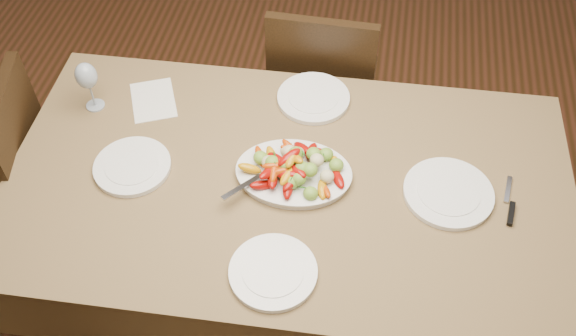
{
  "coord_description": "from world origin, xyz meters",
  "views": [
    {
      "loc": [
        0.01,
        -1.59,
        2.37
      ],
      "look_at": [
        -0.21,
        -0.3,
        0.82
      ],
      "focal_mm": 40.0,
      "sensor_mm": 36.0,
      "label": 1
    }
  ],
  "objects_px": {
    "plate_left": "(132,167)",
    "wine_glass": "(89,85)",
    "plate_near": "(273,272)",
    "dining_table": "(288,245)",
    "serving_platter": "(294,175)",
    "plate_far": "(313,98)",
    "chair_far": "(325,84)",
    "plate_right": "(448,193)"
  },
  "relations": [
    {
      "from": "serving_platter",
      "to": "plate_left",
      "type": "xyz_separation_m",
      "value": [
        -0.53,
        -0.05,
        -0.0
      ]
    },
    {
      "from": "chair_far",
      "to": "wine_glass",
      "type": "height_order",
      "value": "wine_glass"
    },
    {
      "from": "plate_left",
      "to": "plate_far",
      "type": "distance_m",
      "value": 0.68
    },
    {
      "from": "serving_platter",
      "to": "wine_glass",
      "type": "relative_size",
      "value": 1.78
    },
    {
      "from": "serving_platter",
      "to": "plate_far",
      "type": "relative_size",
      "value": 1.39
    },
    {
      "from": "dining_table",
      "to": "plate_left",
      "type": "relative_size",
      "value": 7.28
    },
    {
      "from": "dining_table",
      "to": "chair_far",
      "type": "height_order",
      "value": "chair_far"
    },
    {
      "from": "chair_far",
      "to": "plate_right",
      "type": "bearing_deg",
      "value": 123.57
    },
    {
      "from": "serving_platter",
      "to": "wine_glass",
      "type": "height_order",
      "value": "wine_glass"
    },
    {
      "from": "chair_far",
      "to": "plate_far",
      "type": "xyz_separation_m",
      "value": [
        -0.0,
        -0.4,
        0.29
      ]
    },
    {
      "from": "plate_left",
      "to": "wine_glass",
      "type": "height_order",
      "value": "wine_glass"
    },
    {
      "from": "wine_glass",
      "to": "plate_near",
      "type": "bearing_deg",
      "value": -37.25
    },
    {
      "from": "plate_right",
      "to": "serving_platter",
      "type": "bearing_deg",
      "value": -178.9
    },
    {
      "from": "plate_right",
      "to": "wine_glass",
      "type": "xyz_separation_m",
      "value": [
        -1.25,
        0.2,
        0.09
      ]
    },
    {
      "from": "plate_far",
      "to": "plate_right",
      "type": "bearing_deg",
      "value": -36.53
    },
    {
      "from": "chair_far",
      "to": "wine_glass",
      "type": "bearing_deg",
      "value": 37.57
    },
    {
      "from": "plate_left",
      "to": "plate_near",
      "type": "bearing_deg",
      "value": -30.8
    },
    {
      "from": "plate_left",
      "to": "dining_table",
      "type": "bearing_deg",
      "value": 3.94
    },
    {
      "from": "plate_right",
      "to": "plate_far",
      "type": "relative_size",
      "value": 1.09
    },
    {
      "from": "wine_glass",
      "to": "serving_platter",
      "type": "bearing_deg",
      "value": -15.26
    },
    {
      "from": "plate_left",
      "to": "serving_platter",
      "type": "bearing_deg",
      "value": 5.7
    },
    {
      "from": "serving_platter",
      "to": "plate_near",
      "type": "height_order",
      "value": "serving_platter"
    },
    {
      "from": "chair_far",
      "to": "plate_near",
      "type": "xyz_separation_m",
      "value": [
        -0.01,
        -1.14,
        0.29
      ]
    },
    {
      "from": "chair_far",
      "to": "plate_left",
      "type": "bearing_deg",
      "value": 57.9
    },
    {
      "from": "plate_left",
      "to": "plate_near",
      "type": "distance_m",
      "value": 0.62
    },
    {
      "from": "dining_table",
      "to": "wine_glass",
      "type": "bearing_deg",
      "value": 163.18
    },
    {
      "from": "plate_near",
      "to": "wine_glass",
      "type": "xyz_separation_m",
      "value": [
        -0.75,
        0.57,
        0.09
      ]
    },
    {
      "from": "plate_left",
      "to": "plate_far",
      "type": "relative_size",
      "value": 0.97
    },
    {
      "from": "plate_right",
      "to": "wine_glass",
      "type": "distance_m",
      "value": 1.27
    },
    {
      "from": "plate_right",
      "to": "plate_far",
      "type": "height_order",
      "value": "same"
    },
    {
      "from": "plate_left",
      "to": "plate_right",
      "type": "relative_size",
      "value": 0.89
    },
    {
      "from": "serving_platter",
      "to": "plate_near",
      "type": "bearing_deg",
      "value": -89.94
    },
    {
      "from": "plate_near",
      "to": "wine_glass",
      "type": "height_order",
      "value": "wine_glass"
    },
    {
      "from": "dining_table",
      "to": "plate_far",
      "type": "height_order",
      "value": "plate_far"
    },
    {
      "from": "serving_platter",
      "to": "plate_left",
      "type": "height_order",
      "value": "serving_platter"
    },
    {
      "from": "chair_far",
      "to": "plate_right",
      "type": "distance_m",
      "value": 0.95
    },
    {
      "from": "chair_far",
      "to": "serving_platter",
      "type": "bearing_deg",
      "value": 90.26
    },
    {
      "from": "plate_near",
      "to": "wine_glass",
      "type": "distance_m",
      "value": 0.95
    },
    {
      "from": "serving_platter",
      "to": "plate_left",
      "type": "distance_m",
      "value": 0.53
    },
    {
      "from": "dining_table",
      "to": "plate_near",
      "type": "xyz_separation_m",
      "value": [
        0.02,
        -0.35,
        0.39
      ]
    },
    {
      "from": "plate_left",
      "to": "wine_glass",
      "type": "bearing_deg",
      "value": 131.15
    },
    {
      "from": "dining_table",
      "to": "plate_far",
      "type": "distance_m",
      "value": 0.55
    }
  ]
}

